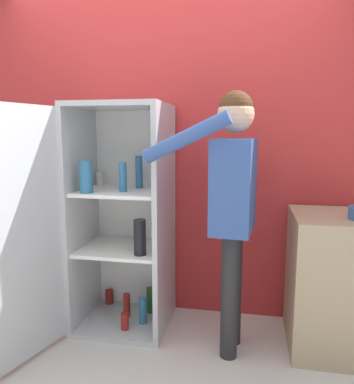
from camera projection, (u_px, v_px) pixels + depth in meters
ground_plane at (130, 379)px, 2.20m from camera, size 12.00×12.00×0.00m
wall_back at (166, 153)px, 2.95m from camera, size 7.00×0.06×2.55m
refrigerator at (105, 221)px, 2.66m from camera, size 0.89×1.23×1.64m
person at (232, 190)px, 2.34m from camera, size 0.68×0.56×1.69m
counter at (334, 282)px, 2.49m from camera, size 0.57×0.64×0.91m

